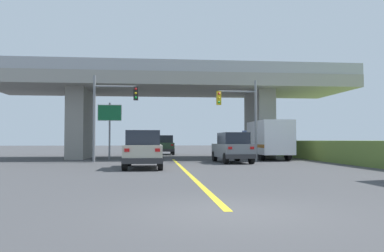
{
  "coord_description": "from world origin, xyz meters",
  "views": [
    {
      "loc": [
        -1.59,
        -8.18,
        1.51
      ],
      "look_at": [
        0.83,
        16.13,
        2.4
      ],
      "focal_mm": 36.63,
      "sensor_mm": 36.0,
      "label": 1
    }
  ],
  "objects_px": {
    "traffic_signal_nearside": "(243,111)",
    "suv_lead": "(143,149)",
    "traffic_signal_farside": "(109,107)",
    "highway_sign": "(110,117)",
    "suv_crossing": "(232,148)",
    "box_truck": "(267,139)",
    "sedan_oncoming": "(164,145)"
  },
  "relations": [
    {
      "from": "traffic_signal_nearside",
      "to": "suv_lead",
      "type": "bearing_deg",
      "value": -139.99
    },
    {
      "from": "traffic_signal_farside",
      "to": "highway_sign",
      "type": "distance_m",
      "value": 3.66
    },
    {
      "from": "suv_crossing",
      "to": "box_truck",
      "type": "bearing_deg",
      "value": 46.2
    },
    {
      "from": "traffic_signal_nearside",
      "to": "traffic_signal_farside",
      "type": "xyz_separation_m",
      "value": [
        -9.39,
        0.51,
        0.2
      ]
    },
    {
      "from": "suv_lead",
      "to": "highway_sign",
      "type": "bearing_deg",
      "value": 106.32
    },
    {
      "from": "traffic_signal_farside",
      "to": "highway_sign",
      "type": "xyz_separation_m",
      "value": [
        -0.32,
        3.62,
        -0.48
      ]
    },
    {
      "from": "suv_lead",
      "to": "traffic_signal_nearside",
      "type": "relative_size",
      "value": 0.82
    },
    {
      "from": "traffic_signal_nearside",
      "to": "traffic_signal_farside",
      "type": "distance_m",
      "value": 9.4
    },
    {
      "from": "sedan_oncoming",
      "to": "traffic_signal_nearside",
      "type": "height_order",
      "value": "traffic_signal_nearside"
    },
    {
      "from": "suv_crossing",
      "to": "traffic_signal_farside",
      "type": "distance_m",
      "value": 8.99
    },
    {
      "from": "sedan_oncoming",
      "to": "traffic_signal_farside",
      "type": "relative_size",
      "value": 0.77
    },
    {
      "from": "sedan_oncoming",
      "to": "traffic_signal_nearside",
      "type": "relative_size",
      "value": 0.8
    },
    {
      "from": "sedan_oncoming",
      "to": "traffic_signal_nearside",
      "type": "xyz_separation_m",
      "value": [
        5.11,
        -14.57,
        2.58
      ]
    },
    {
      "from": "traffic_signal_farside",
      "to": "highway_sign",
      "type": "height_order",
      "value": "traffic_signal_farside"
    },
    {
      "from": "traffic_signal_farside",
      "to": "box_truck",
      "type": "bearing_deg",
      "value": 12.36
    },
    {
      "from": "box_truck",
      "to": "traffic_signal_nearside",
      "type": "height_order",
      "value": "traffic_signal_nearside"
    },
    {
      "from": "suv_lead",
      "to": "traffic_signal_nearside",
      "type": "bearing_deg",
      "value": 40.01
    },
    {
      "from": "sedan_oncoming",
      "to": "highway_sign",
      "type": "relative_size",
      "value": 1.03
    },
    {
      "from": "sedan_oncoming",
      "to": "traffic_signal_farside",
      "type": "xyz_separation_m",
      "value": [
        -4.27,
        -14.06,
        2.78
      ]
    },
    {
      "from": "sedan_oncoming",
      "to": "highway_sign",
      "type": "distance_m",
      "value": 11.64
    },
    {
      "from": "traffic_signal_nearside",
      "to": "suv_crossing",
      "type": "bearing_deg",
      "value": -132.59
    },
    {
      "from": "suv_crossing",
      "to": "traffic_signal_nearside",
      "type": "relative_size",
      "value": 0.81
    },
    {
      "from": "suv_lead",
      "to": "traffic_signal_farside",
      "type": "xyz_separation_m",
      "value": [
        -2.56,
        6.24,
        2.78
      ]
    },
    {
      "from": "suv_lead",
      "to": "box_truck",
      "type": "bearing_deg",
      "value": 43.13
    },
    {
      "from": "traffic_signal_farside",
      "to": "suv_crossing",
      "type": "bearing_deg",
      "value": -10.7
    },
    {
      "from": "box_truck",
      "to": "suv_crossing",
      "type": "bearing_deg",
      "value": -130.75
    },
    {
      "from": "suv_crossing",
      "to": "highway_sign",
      "type": "distance_m",
      "value": 10.41
    },
    {
      "from": "box_truck",
      "to": "traffic_signal_nearside",
      "type": "distance_m",
      "value": 4.58
    },
    {
      "from": "box_truck",
      "to": "sedan_oncoming",
      "type": "bearing_deg",
      "value": 124.21
    },
    {
      "from": "suv_lead",
      "to": "sedan_oncoming",
      "type": "bearing_deg",
      "value": 85.18
    },
    {
      "from": "suv_lead",
      "to": "traffic_signal_nearside",
      "type": "xyz_separation_m",
      "value": [
        6.82,
        5.73,
        2.57
      ]
    },
    {
      "from": "suv_crossing",
      "to": "box_truck",
      "type": "relative_size",
      "value": 0.65
    }
  ]
}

